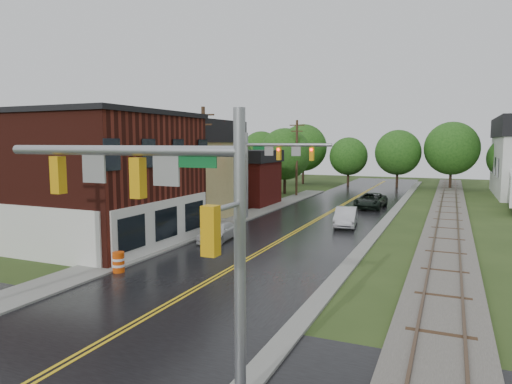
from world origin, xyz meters
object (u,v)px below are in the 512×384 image
Objects in this scene: traffic_signal_far at (270,160)px; tree_left_a at (69,158)px; traffic_signal_near at (163,200)px; utility_pole_c at (297,157)px; suv_dark at (371,201)px; brick_building at (74,177)px; tree_left_c at (228,159)px; construction_barrel at (119,262)px; sedan_silver at (346,217)px; pickup_white at (218,232)px; tree_left_b at (158,149)px; tree_left_e at (286,155)px; utility_pole_b at (204,165)px.

traffic_signal_far is 17.16m from tree_left_a.
utility_pole_c reaches higher than traffic_signal_near.
traffic_signal_far is 1.38× the size of suv_dark.
tree_left_a is (-7.36, 6.90, 0.96)m from brick_building.
tree_left_c reaches higher than construction_barrel.
sedan_silver is at bearing -38.15° from tree_left_c.
tree_left_c is 7.45× the size of construction_barrel.
utility_pole_c reaches higher than construction_barrel.
brick_building is 1.95× the size of traffic_signal_near.
pickup_white is at bearing 21.37° from brick_building.
utility_pole_c is at bearing 30.20° from tree_left_c.
pickup_white is (-0.28, -8.58, -4.39)m from traffic_signal_far.
brick_building is 17.80m from tree_left_b.
utility_pole_c is at bearing 103.74° from traffic_signal_near.
tree_left_b is at bearing -122.74° from tree_left_e.
sedan_silver is (15.32, 11.79, -3.42)m from brick_building.
traffic_signal_far is 1.82× the size of pickup_white.
utility_pole_b is (-3.33, -5.00, -0.25)m from traffic_signal_far.
tree_left_b reaches higher than tree_left_e.
traffic_signal_far is 0.90× the size of tree_left_e.
utility_pole_c is at bearing 91.31° from pickup_white.
brick_building is 1.59× the size of utility_pole_b.
traffic_signal_near is 1.66× the size of sedan_silver.
utility_pole_b is 0.93× the size of tree_left_b.
construction_barrel is (-8.29, 8.00, -4.46)m from traffic_signal_near.
tree_left_b is 2.19× the size of sedan_silver.
tree_left_a is at bearing -179.55° from utility_pole_b.
tree_left_b is (2.00, 10.00, 0.60)m from tree_left_a.
utility_pole_b is 1.00× the size of utility_pole_c.
traffic_signal_far reaches higher than suv_dark.
tree_left_c is at bearing 174.09° from suv_dark.
tree_left_b is (-21.32, 29.90, 0.75)m from traffic_signal_near.
tree_left_a is 2.15× the size of pickup_white.
traffic_signal_near is 12.35m from construction_barrel.
brick_building reaches higher than construction_barrel.
brick_building is 27.34m from suv_dark.
brick_building is 10.04m from pickup_white.
sedan_silver is 4.32× the size of construction_barrel.
utility_pole_c reaches higher than pickup_white.
brick_building is at bearing -121.84° from suv_dark.
construction_barrel is (7.67, -5.00, -3.64)m from brick_building.
pickup_white is at bearing -91.84° from traffic_signal_far.
brick_building is at bearing -149.77° from sedan_silver.
sedan_silver is at bearing 26.43° from utility_pole_b.
tree_left_a is at bearing -162.70° from traffic_signal_far.
pickup_white is (10.10, -21.48, -3.93)m from tree_left_c.
tree_left_c is at bearing -129.81° from tree_left_e.
utility_pole_c is at bearing 101.09° from traffic_signal_far.
tree_left_a is 1.06× the size of tree_left_e.
traffic_signal_near reaches higher than pickup_white.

